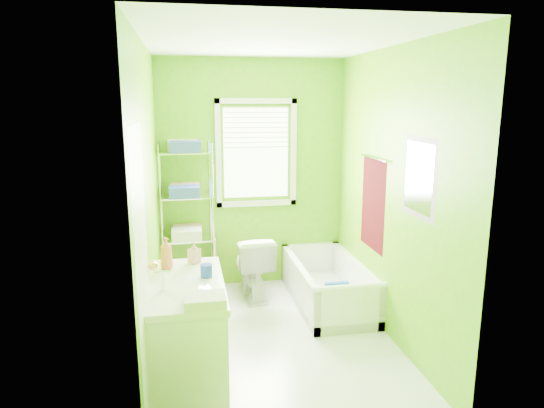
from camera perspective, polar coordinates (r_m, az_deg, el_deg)
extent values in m
plane|color=silver|center=(4.60, 0.35, -15.59)|extent=(2.90, 2.90, 0.00)
cube|color=#569A07|center=(5.57, -2.39, 3.45)|extent=(2.10, 0.04, 2.60)
cube|color=#569A07|center=(2.79, 5.90, -5.46)|extent=(2.10, 0.04, 2.60)
cube|color=#569A07|center=(4.10, -14.21, -0.07)|extent=(0.04, 2.90, 2.60)
cube|color=#569A07|center=(4.47, 13.73, 0.95)|extent=(0.04, 2.90, 2.60)
cube|color=white|center=(4.10, 0.40, 18.58)|extent=(2.10, 2.90, 0.04)
cube|color=white|center=(5.53, -1.88, 6.01)|extent=(0.74, 0.01, 1.01)
cube|color=white|center=(5.60, -1.81, 0.08)|extent=(0.92, 0.05, 0.06)
cube|color=white|center=(5.48, -1.90, 12.03)|extent=(0.92, 0.05, 0.06)
cube|color=white|center=(5.47, -6.34, 5.87)|extent=(0.06, 0.05, 1.22)
cube|color=white|center=(5.59, 2.53, 6.07)|extent=(0.06, 0.05, 1.22)
cube|color=white|center=(5.48, -1.87, 9.00)|extent=(0.72, 0.02, 0.50)
cube|color=white|center=(3.22, -14.86, -9.01)|extent=(0.02, 0.80, 2.00)
sphere|color=gold|center=(3.53, -13.84, -7.08)|extent=(0.07, 0.07, 0.07)
cube|color=#400709|center=(4.81, 11.80, -0.01)|extent=(0.02, 0.58, 0.90)
cylinder|color=silver|center=(4.73, 11.86, 5.32)|extent=(0.02, 0.62, 0.02)
cube|color=#CC5972|center=(3.93, 16.97, 2.98)|extent=(0.02, 0.54, 0.64)
cube|color=white|center=(3.93, 16.87, 2.97)|extent=(0.01, 0.44, 0.54)
cube|color=white|center=(5.35, 6.47, -10.94)|extent=(0.70, 1.49, 0.10)
cube|color=white|center=(5.21, 3.17, -9.47)|extent=(0.07, 1.49, 0.45)
cube|color=white|center=(5.38, 9.75, -8.91)|extent=(0.07, 1.49, 0.45)
cube|color=white|center=(4.66, 9.07, -12.29)|extent=(0.70, 0.07, 0.45)
cube|color=white|center=(5.93, 4.54, -6.76)|extent=(0.70, 0.07, 0.45)
cylinder|color=white|center=(4.58, 9.17, -9.73)|extent=(0.70, 0.07, 0.07)
cylinder|color=blue|center=(4.92, 8.06, -12.12)|extent=(0.35, 0.35, 0.06)
cylinder|color=#FBFF1A|center=(4.89, 8.08, -11.52)|extent=(0.33, 0.33, 0.05)
cube|color=blue|center=(4.99, 7.61, -10.33)|extent=(0.25, 0.04, 0.23)
imported|color=white|center=(5.37, -2.32, -7.26)|extent=(0.44, 0.72, 0.71)
cube|color=white|center=(3.85, -9.93, -15.12)|extent=(0.53, 1.07, 0.78)
cube|color=white|center=(3.68, -10.17, -9.38)|extent=(0.56, 1.10, 0.05)
ellipsoid|color=white|center=(3.55, -9.83, -10.30)|extent=(0.37, 0.48, 0.13)
cylinder|color=silver|center=(3.51, -12.78, -8.88)|extent=(0.03, 0.03, 0.16)
cylinder|color=silver|center=(3.49, -12.84, -7.81)|extent=(0.12, 0.02, 0.02)
imported|color=#E46743|center=(3.93, -12.33, -5.68)|extent=(0.13, 0.13, 0.26)
imported|color=#CB8390|center=(4.04, -9.14, -5.64)|extent=(0.12, 0.12, 0.18)
cylinder|color=#1C39B7|center=(3.73, -7.74, -7.78)|extent=(0.09, 0.09, 0.10)
cube|color=silver|center=(3.25, -7.89, -11.17)|extent=(0.27, 0.21, 0.07)
cylinder|color=silver|center=(5.25, -12.84, -2.39)|extent=(0.02, 0.02, 1.70)
cylinder|color=silver|center=(5.57, -12.78, -1.55)|extent=(0.02, 0.02, 1.70)
cylinder|color=silver|center=(5.26, -6.91, -2.14)|extent=(0.02, 0.02, 1.70)
cylinder|color=silver|center=(5.58, -7.19, -1.31)|extent=(0.02, 0.02, 1.70)
cube|color=silver|center=(5.62, -9.67, -8.69)|extent=(0.57, 0.36, 0.02)
cube|color=silver|center=(5.47, -9.85, -4.00)|extent=(0.57, 0.36, 0.02)
cube|color=silver|center=(5.35, -10.03, 0.92)|extent=(0.57, 0.36, 0.02)
cube|color=silver|center=(5.28, -10.23, 6.01)|extent=(0.57, 0.36, 0.02)
cube|color=#3049AD|center=(5.17, -10.17, 6.64)|extent=(0.32, 0.22, 0.12)
cube|color=silver|center=(5.40, -10.48, 6.85)|extent=(0.32, 0.22, 0.12)
cube|color=#3049AD|center=(5.24, -10.29, 1.41)|extent=(0.32, 0.22, 0.12)
cube|color=pink|center=(5.47, -10.18, 1.86)|extent=(0.32, 0.22, 0.12)
cube|color=silver|center=(5.37, -10.02, -3.57)|extent=(0.32, 0.22, 0.12)
cube|color=pink|center=(5.58, -9.94, -2.95)|extent=(0.32, 0.22, 0.12)
cube|color=pink|center=(5.56, -6.83, -6.45)|extent=(0.03, 0.30, 0.53)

